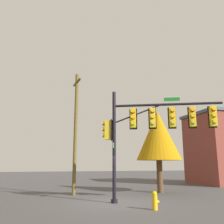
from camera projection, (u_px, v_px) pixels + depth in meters
ground_plane at (114, 203)px, 13.20m from camera, size 120.00×120.00×0.00m
signal_pole_assembly at (153, 123)px, 13.78m from camera, size 6.17×3.06×6.22m
utility_pole at (76, 129)px, 17.41m from camera, size 0.31×1.80×8.59m
fire_hydrant at (155, 201)px, 11.27m from camera, size 0.33×0.24×0.83m
tree_far at (158, 136)px, 18.82m from camera, size 3.38×3.38×6.10m
brick_building at (224, 148)px, 26.23m from camera, size 6.72×5.79×7.45m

